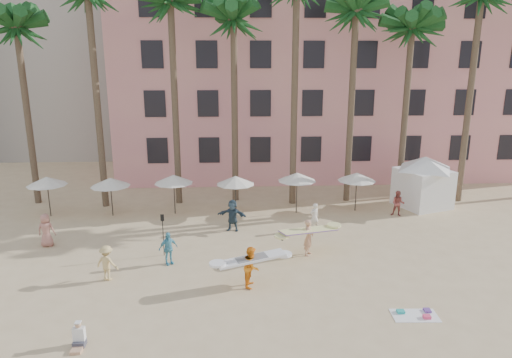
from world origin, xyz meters
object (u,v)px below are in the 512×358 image
object	(u,v)px
pink_hotel	(322,81)
carrier_yellow	(309,235)
cabana	(424,177)
carrier_white	(252,265)

from	to	relation	value
pink_hotel	carrier_yellow	size ratio (longest dim) A/B	10.82
pink_hotel	cabana	world-z (taller)	pink_hotel
pink_hotel	carrier_white	bearing A→B (deg)	-107.35
cabana	carrier_white	distance (m)	16.41
carrier_yellow	carrier_white	size ratio (longest dim) A/B	1.02
carrier_yellow	carrier_white	world-z (taller)	carrier_yellow
cabana	carrier_yellow	xyz separation A→B (m)	(-9.12, -7.71, -1.00)
cabana	carrier_white	bearing A→B (deg)	-138.14
pink_hotel	carrier_yellow	xyz separation A→B (m)	(-4.30, -20.37, -6.93)
cabana	carrier_yellow	size ratio (longest dim) A/B	1.78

